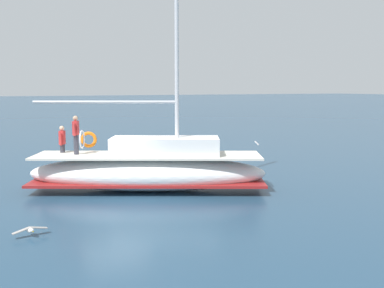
# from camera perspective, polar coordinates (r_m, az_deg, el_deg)

# --- Properties ---
(ground_plane) EXTENTS (400.00, 400.00, 0.00)m
(ground_plane) POSITION_cam_1_polar(r_m,az_deg,el_deg) (18.09, -9.67, -6.38)
(ground_plane) COLOR navy
(main_sailboat) EXTENTS (6.33, 9.69, 12.47)m
(main_sailboat) POSITION_cam_1_polar(r_m,az_deg,el_deg) (18.64, -5.34, -3.06)
(main_sailboat) COLOR white
(main_sailboat) RESTS_ON ground
(seagull) EXTENTS (0.48, 0.99, 0.17)m
(seagull) POSITION_cam_1_polar(r_m,az_deg,el_deg) (13.86, -19.58, -10.07)
(seagull) COLOR silver
(seagull) RESTS_ON ground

